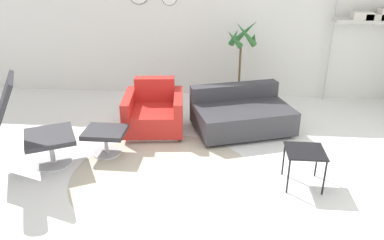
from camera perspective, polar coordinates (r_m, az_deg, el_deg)
ground_plane at (r=4.49m, az=-0.83°, el=-8.03°), size 12.00×12.00×0.00m
wall_back at (r=6.72m, az=1.69°, el=15.45°), size 12.00×0.09×2.80m
round_rug at (r=4.45m, az=-4.37°, el=-8.40°), size 2.17×2.17×0.01m
lounge_chair at (r=4.69m, az=-25.92°, el=0.98°), size 1.17×0.99×1.26m
ottoman at (r=4.90m, az=-13.07°, el=-2.35°), size 0.52×0.44×0.34m
armchair_red at (r=5.46m, az=-5.77°, el=1.02°), size 0.92×0.92×0.72m
couch_low at (r=5.52m, az=7.51°, el=0.75°), size 1.58×1.32×0.61m
side_table at (r=4.27m, az=16.84°, el=-5.01°), size 0.42×0.42×0.43m
potted_plant at (r=6.36m, az=7.49°, el=8.31°), size 0.57×0.57×1.45m
shelf_unit at (r=6.88m, az=26.59°, el=13.64°), size 1.17×0.28×1.95m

